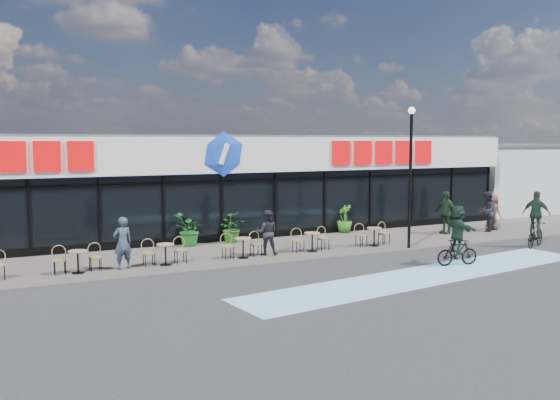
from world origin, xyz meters
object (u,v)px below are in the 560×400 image
cyclist_b (536,224)px  pedestrian_b (493,212)px  pedestrian_c (487,212)px  potted_plant_left (230,228)px  potted_plant_right (344,219)px  patron_right (267,232)px  lamp_post (410,166)px  pedestrian_a (446,212)px  cyclist_a (458,237)px  potted_plant_mid (189,230)px  patron_left (123,243)px

cyclist_b → pedestrian_b: bearing=68.1°
pedestrian_c → potted_plant_left: bearing=-50.6°
potted_plant_right → patron_right: 6.36m
lamp_post → patron_right: (-5.68, 1.16, -2.43)m
lamp_post → patron_right: lamp_post is taller
potted_plant_left → cyclist_b: 12.59m
potted_plant_right → pedestrian_c: size_ratio=0.69×
pedestrian_c → pedestrian_a: bearing=-47.6°
potted_plant_right → patron_right: patron_right is taller
potted_plant_left → cyclist_a: 9.29m
pedestrian_b → lamp_post: bearing=102.0°
potted_plant_mid → lamp_post: bearing=-28.2°
potted_plant_left → pedestrian_b: (12.62, -2.13, 0.24)m
pedestrian_a → potted_plant_right: bearing=-125.1°
cyclist_b → potted_plant_left: bearing=151.6°
potted_plant_mid → cyclist_a: (7.50, -7.22, 0.25)m
lamp_post → potted_plant_left: size_ratio=4.55×
cyclist_b → cyclist_a: bearing=-165.9°
potted_plant_right → pedestrian_b: 7.27m
pedestrian_c → cyclist_b: bearing=37.5°
cyclist_a → potted_plant_mid: bearing=136.1°
lamp_post → potted_plant_right: 5.17m
lamp_post → cyclist_a: (-0.27, -3.05, -2.36)m
lamp_post → pedestrian_b: (6.65, 2.15, -2.43)m
lamp_post → pedestrian_c: (5.95, 1.85, -2.34)m
potted_plant_right → cyclist_b: cyclist_b is taller
potted_plant_mid → pedestrian_c: (13.73, -2.32, 0.27)m
patron_left → cyclist_a: size_ratio=0.82×
patron_right → pedestrian_c: size_ratio=0.90×
patron_left → lamp_post: bearing=163.3°
lamp_post → potted_plant_right: size_ratio=4.29×
pedestrian_b → patron_right: bearing=88.6°
pedestrian_b → cyclist_b: cyclist_b is taller
lamp_post → cyclist_a: 3.86m
pedestrian_a → pedestrian_b: 2.88m
pedestrian_c → cyclist_b: (-0.85, -3.55, -0.08)m
patron_right → pedestrian_a: bearing=-150.1°
lamp_post → pedestrian_b: 7.40m
patron_left → cyclist_a: bearing=147.8°
potted_plant_mid → cyclist_a: cyclist_a is taller
patron_right → patron_left: bearing=25.5°
potted_plant_left → pedestrian_b: pedestrian_b is taller
pedestrian_b → cyclist_b: 4.15m
potted_plant_mid → pedestrian_a: pedestrian_a is taller
pedestrian_a → pedestrian_b: size_ratio=1.16×
pedestrian_b → pedestrian_c: size_ratio=0.90×
patron_right → potted_plant_right: bearing=-125.1°
pedestrian_a → patron_right: bearing=-89.5°
potted_plant_left → pedestrian_c: (11.92, -2.43, 0.33)m
potted_plant_right → cyclist_a: bearing=-90.2°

